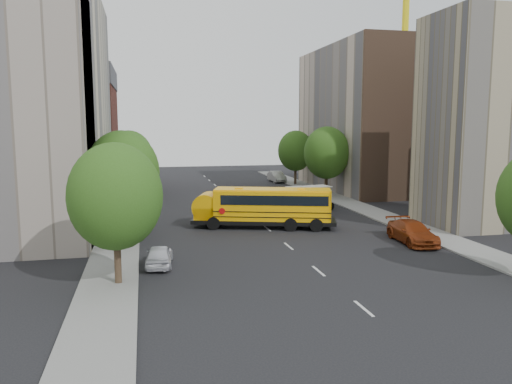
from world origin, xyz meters
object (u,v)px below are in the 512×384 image
object	(u,v)px
street_tree_0	(115,197)
street_tree_2	(129,158)
parked_car_2	(150,184)
tower_crane	(420,12)
street_tree_1	(123,172)
street_tree_5	(296,151)
parked_car_0	(159,255)
parked_car_3	(412,232)
safari_truck	(305,198)
street_tree_4	(327,153)
school_bus	(262,205)
parked_car_5	(277,177)
parked_car_1	(144,201)
parked_car_4	(306,191)

from	to	relation	value
street_tree_0	street_tree_2	distance (m)	28.00
parked_car_2	tower_crane	bearing A→B (deg)	-175.73
street_tree_1	street_tree_5	xyz separation A→B (m)	(22.00, 30.00, -0.25)
street_tree_5	parked_car_0	xyz separation A→B (m)	(-19.80, -36.94, -4.07)
street_tree_2	parked_car_3	world-z (taller)	street_tree_2
street_tree_5	parked_car_3	xyz separation A→B (m)	(-2.20, -34.92, -3.94)
safari_truck	tower_crane	bearing A→B (deg)	30.44
street_tree_0	parked_car_2	xyz separation A→B (m)	(2.20, 38.98, -3.87)
street_tree_4	parked_car_3	size ratio (longest dim) A/B	1.54
school_bus	parked_car_5	distance (m)	32.61
parked_car_1	parked_car_3	world-z (taller)	parked_car_3
street_tree_5	parked_car_4	size ratio (longest dim) A/B	1.91
school_bus	parked_car_5	bearing A→B (deg)	90.52
street_tree_0	street_tree_2	world-z (taller)	street_tree_2
tower_crane	parked_car_4	distance (m)	34.74
school_bus	parked_car_3	xyz separation A→B (m)	(9.08, -7.46, -1.05)
street_tree_1	parked_car_4	distance (m)	27.48
parked_car_2	parked_car_3	bearing A→B (deg)	117.29
street_tree_2	safari_truck	distance (m)	18.96
parked_car_0	parked_car_1	distance (m)	21.04
parked_car_3	parked_car_5	bearing A→B (deg)	93.29
street_tree_0	parked_car_0	size ratio (longest dim) A/B	1.99
parked_car_0	parked_car_1	bearing A→B (deg)	-82.42
street_tree_0	street_tree_1	size ratio (longest dim) A/B	0.94
street_tree_4	street_tree_5	xyz separation A→B (m)	(-0.00, 12.00, -0.37)
school_bus	street_tree_1	bearing A→B (deg)	-149.03
street_tree_0	parked_car_4	bearing A→B (deg)	55.25
parked_car_5	parked_car_2	bearing A→B (deg)	-167.27
street_tree_1	parked_car_3	world-z (taller)	street_tree_1
street_tree_2	street_tree_4	world-z (taller)	street_tree_4
street_tree_4	parked_car_0	size ratio (longest dim) A/B	2.18
parked_car_1	parked_car_4	bearing A→B (deg)	-172.20
street_tree_1	school_bus	distance (m)	11.45
parked_car_5	school_bus	bearing A→B (deg)	-108.95
street_tree_2	safari_truck	xyz separation A→B (m)	(16.67, -8.27, -3.61)
street_tree_0	street_tree_2	bearing A→B (deg)	90.00
parked_car_0	parked_car_2	bearing A→B (deg)	-84.60
street_tree_1	parked_car_5	size ratio (longest dim) A/B	1.67
street_tree_2	parked_car_0	bearing A→B (deg)	-84.96
tower_crane	street_tree_0	distance (m)	62.12
school_bus	safari_truck	xyz separation A→B (m)	(5.95, 7.19, -0.60)
street_tree_5	street_tree_4	bearing A→B (deg)	-90.00
parked_car_4	parked_car_2	bearing A→B (deg)	147.65
street_tree_0	street_tree_4	world-z (taller)	street_tree_4
safari_truck	parked_car_2	world-z (taller)	safari_truck
street_tree_5	parked_car_1	bearing A→B (deg)	-142.31
street_tree_2	parked_car_5	bearing A→B (deg)	37.69
parked_car_3	safari_truck	bearing A→B (deg)	106.11
parked_car_0	parked_car_4	size ratio (longest dim) A/B	0.94
tower_crane	parked_car_1	distance (m)	49.72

